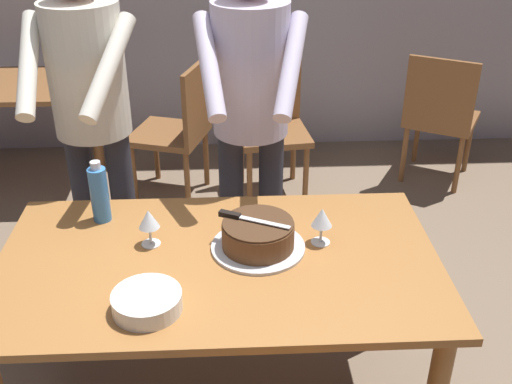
{
  "coord_description": "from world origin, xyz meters",
  "views": [
    {
      "loc": [
        0.04,
        -1.77,
        1.99
      ],
      "look_at": [
        0.14,
        0.21,
        0.9
      ],
      "focal_mm": 42.85,
      "sensor_mm": 36.0,
      "label": 1
    }
  ],
  "objects_px": {
    "main_dining_table": "(219,284)",
    "wine_glass_near": "(149,220)",
    "water_bottle": "(99,194)",
    "background_chair_3": "(440,114)",
    "background_table": "(16,107)",
    "background_chair_0": "(179,127)",
    "cake_knife": "(239,217)",
    "wine_glass_far": "(322,219)",
    "person_standing_beside": "(91,105)",
    "cake_on_platter": "(258,236)",
    "background_chair_1": "(271,121)",
    "plate_stack": "(147,302)",
    "person_cutting_cake": "(251,105)"
  },
  "relations": [
    {
      "from": "main_dining_table",
      "to": "wine_glass_near",
      "type": "height_order",
      "value": "wine_glass_near"
    },
    {
      "from": "water_bottle",
      "to": "background_chair_3",
      "type": "bearing_deg",
      "value": 41.18
    },
    {
      "from": "background_table",
      "to": "background_chair_0",
      "type": "xyz_separation_m",
      "value": [
        1.05,
        -0.17,
        -0.09
      ]
    },
    {
      "from": "background_table",
      "to": "background_chair_0",
      "type": "bearing_deg",
      "value": -9.02
    },
    {
      "from": "cake_knife",
      "to": "wine_glass_far",
      "type": "distance_m",
      "value": 0.3
    },
    {
      "from": "background_chair_3",
      "to": "wine_glass_far",
      "type": "bearing_deg",
      "value": -120.01
    },
    {
      "from": "wine_glass_near",
      "to": "person_standing_beside",
      "type": "distance_m",
      "value": 0.68
    },
    {
      "from": "cake_on_platter",
      "to": "background_chair_0",
      "type": "relative_size",
      "value": 0.38
    },
    {
      "from": "wine_glass_far",
      "to": "water_bottle",
      "type": "bearing_deg",
      "value": 166.1
    },
    {
      "from": "cake_knife",
      "to": "wine_glass_far",
      "type": "xyz_separation_m",
      "value": [
        0.3,
        -0.0,
        -0.01
      ]
    },
    {
      "from": "cake_on_platter",
      "to": "wine_glass_far",
      "type": "height_order",
      "value": "wine_glass_far"
    },
    {
      "from": "person_standing_beside",
      "to": "background_chair_1",
      "type": "relative_size",
      "value": 1.91
    },
    {
      "from": "cake_knife",
      "to": "wine_glass_near",
      "type": "relative_size",
      "value": 1.76
    },
    {
      "from": "cake_knife",
      "to": "plate_stack",
      "type": "relative_size",
      "value": 1.15
    },
    {
      "from": "cake_knife",
      "to": "wine_glass_far",
      "type": "relative_size",
      "value": 1.76
    },
    {
      "from": "wine_glass_near",
      "to": "background_chair_1",
      "type": "relative_size",
      "value": 0.16
    },
    {
      "from": "person_cutting_cake",
      "to": "background_chair_1",
      "type": "height_order",
      "value": "person_cutting_cake"
    },
    {
      "from": "wine_glass_far",
      "to": "background_table",
      "type": "bearing_deg",
      "value": 131.42
    },
    {
      "from": "background_chair_1",
      "to": "main_dining_table",
      "type": "bearing_deg",
      "value": -99.61
    },
    {
      "from": "water_bottle",
      "to": "background_chair_1",
      "type": "distance_m",
      "value": 1.83
    },
    {
      "from": "main_dining_table",
      "to": "person_cutting_cake",
      "type": "height_order",
      "value": "person_cutting_cake"
    },
    {
      "from": "water_bottle",
      "to": "person_cutting_cake",
      "type": "bearing_deg",
      "value": 31.62
    },
    {
      "from": "person_cutting_cake",
      "to": "background_chair_0",
      "type": "bearing_deg",
      "value": 109.02
    },
    {
      "from": "wine_glass_far",
      "to": "background_chair_0",
      "type": "relative_size",
      "value": 0.16
    },
    {
      "from": "plate_stack",
      "to": "cake_on_platter",
      "type": "bearing_deg",
      "value": 41.63
    },
    {
      "from": "cake_on_platter",
      "to": "background_table",
      "type": "bearing_deg",
      "value": 126.94
    },
    {
      "from": "cake_knife",
      "to": "person_cutting_cake",
      "type": "xyz_separation_m",
      "value": [
        0.06,
        0.57,
        0.21
      ]
    },
    {
      "from": "cake_knife",
      "to": "background_chair_0",
      "type": "relative_size",
      "value": 0.28
    },
    {
      "from": "person_cutting_cake",
      "to": "cake_knife",
      "type": "bearing_deg",
      "value": -96.51
    },
    {
      "from": "wine_glass_near",
      "to": "wine_glass_far",
      "type": "bearing_deg",
      "value": -1.82
    },
    {
      "from": "cake_knife",
      "to": "background_chair_3",
      "type": "xyz_separation_m",
      "value": [
        1.38,
        1.87,
        -0.37
      ]
    },
    {
      "from": "cake_on_platter",
      "to": "background_chair_3",
      "type": "xyz_separation_m",
      "value": [
        1.31,
        1.9,
        -0.31
      ]
    },
    {
      "from": "person_standing_beside",
      "to": "background_chair_0",
      "type": "relative_size",
      "value": 1.91
    },
    {
      "from": "background_table",
      "to": "wine_glass_near",
      "type": "bearing_deg",
      "value": -60.53
    },
    {
      "from": "background_table",
      "to": "cake_knife",
      "type": "bearing_deg",
      "value": -53.87
    },
    {
      "from": "cake_on_platter",
      "to": "water_bottle",
      "type": "relative_size",
      "value": 1.36
    },
    {
      "from": "water_bottle",
      "to": "person_standing_beside",
      "type": "distance_m",
      "value": 0.46
    },
    {
      "from": "wine_glass_far",
      "to": "background_table",
      "type": "distance_m",
      "value": 2.57
    },
    {
      "from": "water_bottle",
      "to": "person_standing_beside",
      "type": "bearing_deg",
      "value": 101.38
    },
    {
      "from": "background_chair_1",
      "to": "plate_stack",
      "type": "bearing_deg",
      "value": -104.04
    },
    {
      "from": "cake_knife",
      "to": "wine_glass_near",
      "type": "xyz_separation_m",
      "value": [
        -0.32,
        0.02,
        -0.01
      ]
    },
    {
      "from": "cake_knife",
      "to": "water_bottle",
      "type": "height_order",
      "value": "water_bottle"
    },
    {
      "from": "person_standing_beside",
      "to": "background_chair_3",
      "type": "relative_size",
      "value": 1.91
    },
    {
      "from": "wine_glass_near",
      "to": "background_chair_1",
      "type": "distance_m",
      "value": 1.92
    },
    {
      "from": "background_chair_0",
      "to": "background_chair_3",
      "type": "bearing_deg",
      "value": 4.08
    },
    {
      "from": "water_bottle",
      "to": "cake_knife",
      "type": "bearing_deg",
      "value": -20.66
    },
    {
      "from": "cake_knife",
      "to": "person_cutting_cake",
      "type": "height_order",
      "value": "person_cutting_cake"
    },
    {
      "from": "plate_stack",
      "to": "wine_glass_near",
      "type": "height_order",
      "value": "wine_glass_near"
    },
    {
      "from": "person_cutting_cake",
      "to": "person_standing_beside",
      "type": "distance_m",
      "value": 0.68
    },
    {
      "from": "background_chair_0",
      "to": "background_chair_1",
      "type": "distance_m",
      "value": 0.59
    }
  ]
}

